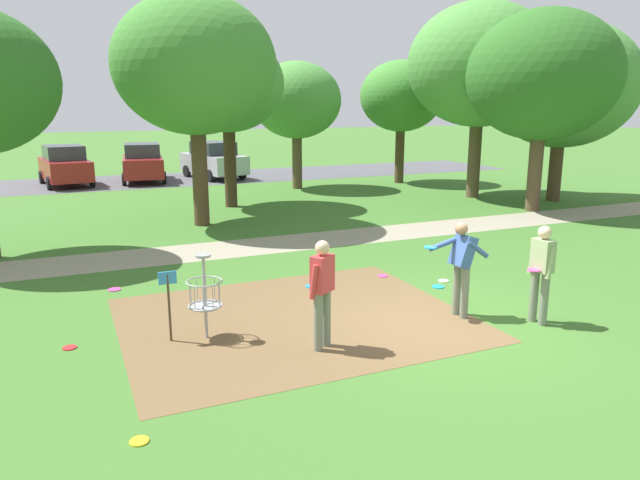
{
  "coord_description": "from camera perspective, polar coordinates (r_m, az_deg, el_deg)",
  "views": [
    {
      "loc": [
        -5.78,
        -7.9,
        3.68
      ],
      "look_at": [
        -1.14,
        2.62,
        1.0
      ],
      "focal_mm": 32.74,
      "sensor_mm": 36.0,
      "label": 1
    }
  ],
  "objects": [
    {
      "name": "frisbee_far_right",
      "position": [
        12.31,
        11.46,
        -4.49
      ],
      "size": [
        0.25,
        0.25,
        0.02
      ],
      "primitive_type": "cylinder",
      "color": "#1E93DB",
      "rests_on": "ground"
    },
    {
      "name": "gravel_path",
      "position": [
        16.01,
        -1.98,
        -0.17
      ],
      "size": [
        40.0,
        1.89,
        0.0
      ],
      "primitive_type": "cube",
      "color": "gray",
      "rests_on": "ground"
    },
    {
      "name": "player_foreground_watching",
      "position": [
        10.46,
        13.65,
        -2.17
      ],
      "size": [
        1.12,
        0.46,
        1.71
      ],
      "color": "slate",
      "rests_on": "ground"
    },
    {
      "name": "ground_plane",
      "position": [
        10.46,
        11.69,
        -7.76
      ],
      "size": [
        160.0,
        160.0,
        0.0
      ],
      "primitive_type": "plane",
      "color": "#3D6B28"
    },
    {
      "name": "tree_far_left",
      "position": [
        21.81,
        20.95,
        14.76
      ],
      "size": [
        5.12,
        5.12,
        6.82
      ],
      "color": "brown",
      "rests_on": "ground"
    },
    {
      "name": "frisbee_far_left",
      "position": [
        12.74,
        11.97,
        -3.92
      ],
      "size": [
        0.22,
        0.22,
        0.02
      ],
      "primitive_type": "cylinder",
      "color": "white",
      "rests_on": "ground"
    },
    {
      "name": "disc_golf_basket",
      "position": [
        9.47,
        -11.57,
        -5.15
      ],
      "size": [
        0.98,
        0.58,
        1.39
      ],
      "color": "#9E9EA3",
      "rests_on": "ground"
    },
    {
      "name": "frisbee_scattered_a",
      "position": [
        9.95,
        -23.28,
        -9.64
      ],
      "size": [
        0.21,
        0.21,
        0.02
      ],
      "primitive_type": "cylinder",
      "color": "red",
      "rests_on": "ground"
    },
    {
      "name": "tree_far_center",
      "position": [
        18.32,
        -12.13,
        16.34
      ],
      "size": [
        4.83,
        4.83,
        6.87
      ],
      "color": "#4C3823",
      "rests_on": "ground"
    },
    {
      "name": "frisbee_mid_grass",
      "position": [
        7.18,
        -17.25,
        -18.27
      ],
      "size": [
        0.21,
        0.21,
        0.02
      ],
      "primitive_type": "cylinder",
      "color": "gold",
      "rests_on": "ground"
    },
    {
      "name": "frisbee_near_basket",
      "position": [
        12.6,
        -19.44,
        -4.58
      ],
      "size": [
        0.25,
        0.25,
        0.02
      ],
      "primitive_type": "cylinder",
      "color": "#E53D99",
      "rests_on": "ground"
    },
    {
      "name": "dirt_tee_pad",
      "position": [
        10.35,
        -2.45,
        -7.69
      ],
      "size": [
        5.87,
        4.85,
        0.01
      ],
      "primitive_type": "cube",
      "color": "brown",
      "rests_on": "ground"
    },
    {
      "name": "tree_mid_right",
      "position": [
        21.55,
        -9.04,
        14.8
      ],
      "size": [
        4.02,
        4.02,
        6.11
      ],
      "color": "#422D1E",
      "rests_on": "ground"
    },
    {
      "name": "tree_near_left",
      "position": [
        24.44,
        15.35,
        16.15
      ],
      "size": [
        5.6,
        5.6,
        7.56
      ],
      "color": "brown",
      "rests_on": "ground"
    },
    {
      "name": "tree_mid_left",
      "position": [
        24.47,
        22.67,
        13.83
      ],
      "size": [
        5.54,
        5.54,
        6.77
      ],
      "color": "#4C3823",
      "rests_on": "ground"
    },
    {
      "name": "tree_mid_center",
      "position": [
        26.1,
        -2.3,
        13.45
      ],
      "size": [
        3.89,
        3.89,
        5.52
      ],
      "color": "brown",
      "rests_on": "ground"
    },
    {
      "name": "tree_near_right",
      "position": [
        28.3,
        7.96,
        13.71
      ],
      "size": [
        3.87,
        3.87,
        5.71
      ],
      "color": "#4C3823",
      "rests_on": "ground"
    },
    {
      "name": "player_throwing",
      "position": [
        10.55,
        20.83,
        -2.65
      ],
      "size": [
        0.41,
        0.48,
        1.71
      ],
      "color": "slate",
      "rests_on": "ground"
    },
    {
      "name": "parked_car_leftmost",
      "position": [
        29.72,
        -23.67,
        6.69
      ],
      "size": [
        2.41,
        4.41,
        1.84
      ],
      "color": "maroon",
      "rests_on": "ground"
    },
    {
      "name": "frisbee_by_tee",
      "position": [
        12.87,
        6.15,
        -3.52
      ],
      "size": [
        0.22,
        0.22,
        0.02
      ],
      "primitive_type": "cylinder",
      "color": "#E53D99",
      "rests_on": "ground"
    },
    {
      "name": "player_waiting_left",
      "position": [
        8.84,
        0.21,
        -4.73
      ],
      "size": [
        0.48,
        0.45,
        1.71
      ],
      "color": "slate",
      "rests_on": "ground"
    },
    {
      "name": "parked_car_center_right",
      "position": [
        30.46,
        -10.36,
        7.7
      ],
      "size": [
        2.75,
        4.51,
        1.84
      ],
      "color": "#B2B7BC",
      "rests_on": "ground"
    },
    {
      "name": "parked_car_center_left",
      "position": [
        29.92,
        -16.92,
        7.26
      ],
      "size": [
        2.33,
        4.38,
        1.84
      ],
      "color": "maroon",
      "rests_on": "ground"
    },
    {
      "name": "parking_lot_strip",
      "position": [
        30.57,
        -12.79,
        5.88
      ],
      "size": [
        36.0,
        6.0,
        0.01
      ],
      "primitive_type": "cube",
      "color": "#4C4C51",
      "rests_on": "ground"
    }
  ]
}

